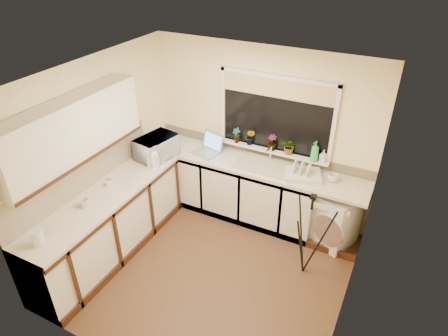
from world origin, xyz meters
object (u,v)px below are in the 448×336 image
(laptop, at_px, (209,147))
(plant_a, at_px, (236,135))
(soap_bottle_green, at_px, (315,151))
(plant_c, at_px, (272,142))
(cup_back, at_px, (333,178))
(tripod, at_px, (308,235))
(soap_bottle_clear, at_px, (323,156))
(steel_jar, at_px, (109,183))
(kettle, at_px, (152,159))
(glass_jug, at_px, (37,237))
(washing_machine, at_px, (333,217))
(plant_d, at_px, (290,146))
(dish_rack, at_px, (303,175))
(cup_left, at_px, (84,203))
(microwave, at_px, (157,147))
(plant_b, at_px, (251,137))

(laptop, bearing_deg, plant_a, 41.43)
(plant_a, relative_size, soap_bottle_green, 0.81)
(plant_c, relative_size, cup_back, 1.69)
(plant_a, bearing_deg, laptop, -153.32)
(tripod, bearing_deg, soap_bottle_clear, 82.95)
(steel_jar, bearing_deg, kettle, 73.01)
(kettle, height_order, glass_jug, kettle)
(washing_machine, height_order, steel_jar, steel_jar)
(plant_c, xyz_separation_m, plant_d, (0.25, -0.00, -0.00))
(plant_a, relative_size, cup_back, 1.71)
(tripod, distance_m, steel_jar, 2.52)
(dish_rack, bearing_deg, tripod, -87.02)
(washing_machine, relative_size, kettle, 3.60)
(laptop, relative_size, cup_left, 3.91)
(glass_jug, distance_m, soap_bottle_green, 3.41)
(soap_bottle_green, distance_m, soap_bottle_clear, 0.13)
(plant_c, distance_m, plant_d, 0.25)
(kettle, xyz_separation_m, cup_back, (2.28, 0.71, -0.05))
(washing_machine, bearing_deg, dish_rack, -153.46)
(plant_d, relative_size, soap_bottle_green, 0.80)
(kettle, bearing_deg, washing_machine, 15.72)
(plant_a, bearing_deg, microwave, -145.49)
(laptop, bearing_deg, plant_d, 25.12)
(tripod, xyz_separation_m, plant_d, (-0.60, 0.96, 0.58))
(kettle, relative_size, tripod, 0.18)
(laptop, relative_size, glass_jug, 2.39)
(washing_machine, xyz_separation_m, steel_jar, (-2.58, -1.32, 0.57))
(soap_bottle_green, xyz_separation_m, cup_left, (-2.14, -1.98, -0.24))
(cup_back, relative_size, cup_left, 1.20)
(laptop, bearing_deg, tripod, -8.77)
(steel_jar, xyz_separation_m, microwave, (0.12, 0.88, 0.11))
(washing_machine, bearing_deg, laptop, -158.75)
(glass_jug, xyz_separation_m, plant_a, (0.98, 2.67, 0.17))
(microwave, xyz_separation_m, plant_b, (1.13, 0.67, 0.11))
(cup_left, bearing_deg, glass_jug, -86.89)
(microwave, relative_size, plant_d, 2.52)
(dish_rack, distance_m, plant_d, 0.45)
(washing_machine, distance_m, plant_a, 1.73)
(tripod, height_order, glass_jug, tripod)
(steel_jar, relative_size, soap_bottle_green, 0.35)
(tripod, distance_m, cup_left, 2.64)
(laptop, xyz_separation_m, soap_bottle_clear, (1.59, 0.20, 0.17))
(kettle, bearing_deg, tripod, -1.76)
(dish_rack, xyz_separation_m, plant_d, (-0.29, 0.26, 0.23))
(plant_d, relative_size, cup_left, 2.02)
(tripod, xyz_separation_m, plant_a, (-1.38, 0.93, 0.59))
(dish_rack, bearing_deg, washing_machine, -16.11)
(glass_jug, xyz_separation_m, steel_jar, (-0.07, 1.16, -0.04))
(microwave, distance_m, cup_back, 2.41)
(kettle, xyz_separation_m, tripod, (2.22, -0.07, -0.43))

